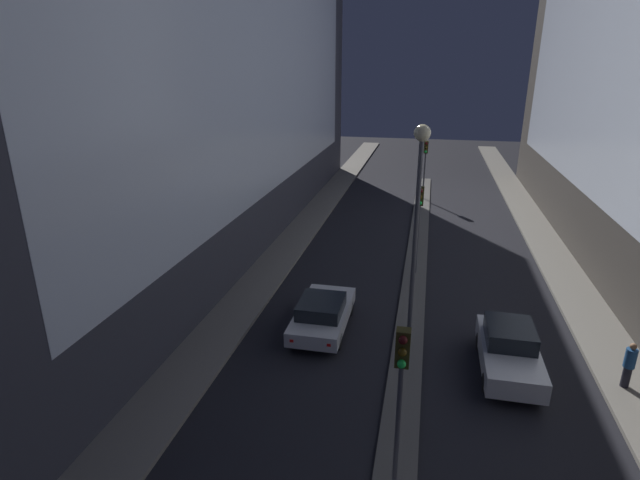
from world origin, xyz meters
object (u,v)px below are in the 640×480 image
at_px(traffic_light_near, 401,376).
at_px(traffic_light_far, 425,157).
at_px(street_lamp, 418,197).
at_px(car_left_lane, 322,313).
at_px(pedestrian_on_right_sidewalk, 629,364).
at_px(traffic_light_mid, 419,211).
at_px(car_right_lane, 509,350).

distance_m(traffic_light_near, traffic_light_far, 28.46).
bearing_deg(street_lamp, traffic_light_near, -90.00).
bearing_deg(car_left_lane, pedestrian_on_right_sidewalk, -9.42).
bearing_deg(traffic_light_mid, pedestrian_on_right_sidewalk, -49.06).
bearing_deg(traffic_light_mid, car_left_lane, -118.28).
bearing_deg(street_lamp, traffic_light_far, 90.00).
xyz_separation_m(traffic_light_far, car_left_lane, (-3.37, -21.12, -2.61)).
relative_size(car_left_lane, car_right_lane, 1.05).
xyz_separation_m(traffic_light_far, street_lamp, (0.00, -21.64, 2.38)).
bearing_deg(traffic_light_mid, street_lamp, -90.00).
xyz_separation_m(traffic_light_mid, car_right_lane, (3.37, -7.65, -2.52)).
relative_size(traffic_light_near, street_lamp, 0.55).
distance_m(traffic_light_mid, traffic_light_far, 14.86).
height_order(traffic_light_far, pedestrian_on_right_sidewalk, traffic_light_far).
xyz_separation_m(car_left_lane, car_right_lane, (6.74, -1.39, 0.08)).
distance_m(traffic_light_near, car_left_lane, 8.49).
bearing_deg(traffic_light_near, car_left_lane, 114.66).
bearing_deg(pedestrian_on_right_sidewalk, car_left_lane, 170.58).
distance_m(traffic_light_near, car_right_lane, 7.29).
bearing_deg(car_left_lane, traffic_light_mid, 61.72).
distance_m(traffic_light_mid, pedestrian_on_right_sidewalk, 10.81).
xyz_separation_m(traffic_light_near, street_lamp, (0.00, 6.82, 2.38)).
bearing_deg(traffic_light_far, traffic_light_near, -90.00).
bearing_deg(car_left_lane, traffic_light_far, 80.94).
height_order(traffic_light_near, traffic_light_far, same).
relative_size(traffic_light_far, car_right_lane, 1.05).
bearing_deg(traffic_light_far, car_right_lane, -81.49).
bearing_deg(car_right_lane, traffic_light_near, -119.51).
xyz_separation_m(traffic_light_near, pedestrian_on_right_sidewalk, (6.92, 5.63, -2.36)).
xyz_separation_m(traffic_light_near, traffic_light_mid, (0.00, 13.60, 0.00)).
height_order(street_lamp, car_right_lane, street_lamp).
bearing_deg(traffic_light_near, traffic_light_mid, 90.00).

